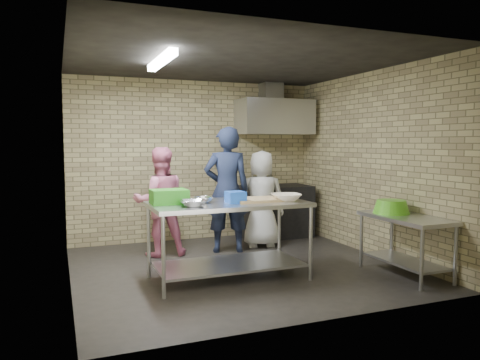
% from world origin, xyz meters
% --- Properties ---
extents(floor, '(4.20, 4.20, 0.00)m').
position_xyz_m(floor, '(0.00, 0.00, 0.00)').
color(floor, black).
rests_on(floor, ground).
extents(ceiling, '(4.20, 4.20, 0.00)m').
position_xyz_m(ceiling, '(0.00, 0.00, 2.70)').
color(ceiling, black).
rests_on(ceiling, ground).
extents(back_wall, '(4.20, 0.06, 2.70)m').
position_xyz_m(back_wall, '(0.00, 2.00, 1.35)').
color(back_wall, tan).
rests_on(back_wall, ground).
extents(front_wall, '(4.20, 0.06, 2.70)m').
position_xyz_m(front_wall, '(0.00, -2.00, 1.35)').
color(front_wall, tan).
rests_on(front_wall, ground).
extents(left_wall, '(0.06, 4.00, 2.70)m').
position_xyz_m(left_wall, '(-2.10, 0.00, 1.35)').
color(left_wall, tan).
rests_on(left_wall, ground).
extents(right_wall, '(0.06, 4.00, 2.70)m').
position_xyz_m(right_wall, '(2.10, 0.00, 1.35)').
color(right_wall, tan).
rests_on(right_wall, ground).
extents(prep_table, '(1.88, 0.94, 0.94)m').
position_xyz_m(prep_table, '(-0.30, -0.42, 0.47)').
color(prep_table, '#B7BABE').
rests_on(prep_table, floor).
extents(side_counter, '(0.60, 1.20, 0.75)m').
position_xyz_m(side_counter, '(1.80, -1.10, 0.38)').
color(side_counter, silver).
rests_on(side_counter, floor).
extents(stove, '(1.20, 0.70, 0.90)m').
position_xyz_m(stove, '(1.35, 1.65, 0.45)').
color(stove, black).
rests_on(stove, floor).
extents(range_hood, '(1.30, 0.60, 0.60)m').
position_xyz_m(range_hood, '(1.35, 1.70, 2.10)').
color(range_hood, silver).
rests_on(range_hood, back_wall).
extents(hood_duct, '(0.35, 0.30, 0.30)m').
position_xyz_m(hood_duct, '(1.35, 1.85, 2.55)').
color(hood_duct, '#A5A8AD').
rests_on(hood_duct, back_wall).
extents(wall_shelf, '(0.80, 0.20, 0.04)m').
position_xyz_m(wall_shelf, '(1.65, 1.89, 1.92)').
color(wall_shelf, '#3F2B19').
rests_on(wall_shelf, back_wall).
extents(fluorescent_fixture, '(0.10, 1.25, 0.08)m').
position_xyz_m(fluorescent_fixture, '(-1.00, 0.00, 2.64)').
color(fluorescent_fixture, white).
rests_on(fluorescent_fixture, ceiling).
extents(green_crate, '(0.42, 0.31, 0.17)m').
position_xyz_m(green_crate, '(-1.00, -0.30, 1.03)').
color(green_crate, green).
rests_on(green_crate, prep_table).
extents(blue_tub, '(0.21, 0.21, 0.14)m').
position_xyz_m(blue_tub, '(-0.25, -0.52, 1.01)').
color(blue_tub, blue).
rests_on(blue_tub, prep_table).
extents(cutting_board, '(0.58, 0.44, 0.03)m').
position_xyz_m(cutting_board, '(0.05, -0.44, 0.96)').
color(cutting_board, tan).
rests_on(cutting_board, prep_table).
extents(mixing_bowl_a, '(0.35, 0.35, 0.07)m').
position_xyz_m(mixing_bowl_a, '(-0.80, -0.62, 0.98)').
color(mixing_bowl_a, '#B2B5B9').
rests_on(mixing_bowl_a, prep_table).
extents(mixing_bowl_b, '(0.27, 0.27, 0.07)m').
position_xyz_m(mixing_bowl_b, '(-0.60, -0.37, 0.98)').
color(mixing_bowl_b, silver).
rests_on(mixing_bowl_b, prep_table).
extents(ceramic_bowl, '(0.43, 0.43, 0.09)m').
position_xyz_m(ceramic_bowl, '(0.40, -0.57, 0.99)').
color(ceramic_bowl, beige).
rests_on(ceramic_bowl, prep_table).
extents(green_basin, '(0.46, 0.46, 0.17)m').
position_xyz_m(green_basin, '(1.78, -0.85, 0.83)').
color(green_basin, '#59C626').
rests_on(green_basin, side_counter).
extents(bottle_red, '(0.07, 0.07, 0.18)m').
position_xyz_m(bottle_red, '(1.40, 1.89, 2.03)').
color(bottle_red, '#B22619').
rests_on(bottle_red, wall_shelf).
extents(bottle_green, '(0.06, 0.06, 0.15)m').
position_xyz_m(bottle_green, '(1.80, 1.89, 2.02)').
color(bottle_green, green).
rests_on(bottle_green, wall_shelf).
extents(man_navy, '(0.78, 0.61, 1.89)m').
position_xyz_m(man_navy, '(0.17, 0.91, 0.95)').
color(man_navy, '#141A34').
rests_on(man_navy, floor).
extents(woman_pink, '(0.80, 0.64, 1.59)m').
position_xyz_m(woman_pink, '(-0.83, 1.05, 0.80)').
color(woman_pink, pink).
rests_on(woman_pink, floor).
extents(woman_white, '(0.85, 0.68, 1.53)m').
position_xyz_m(woman_white, '(0.80, 1.03, 0.77)').
color(woman_white, silver).
rests_on(woman_white, floor).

